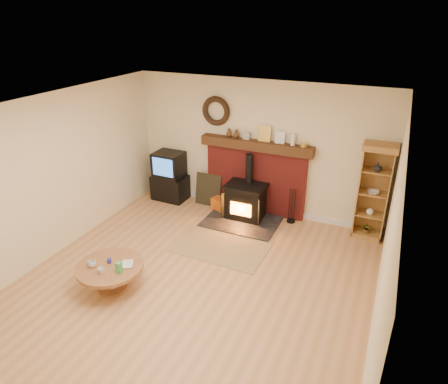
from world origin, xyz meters
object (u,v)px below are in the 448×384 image
at_px(tv_unit, 170,177).
at_px(coffee_table, 110,270).
at_px(wood_stove, 245,203).
at_px(curio_cabinet, 373,192).

distance_m(tv_unit, coffee_table, 3.11).
bearing_deg(wood_stove, tv_unit, 173.73).
relative_size(curio_cabinet, coffee_table, 1.82).
xyz_separation_m(wood_stove, tv_unit, (-1.79, 0.20, 0.16)).
height_order(curio_cabinet, coffee_table, curio_cabinet).
bearing_deg(curio_cabinet, tv_unit, -178.82).
bearing_deg(coffee_table, tv_unit, 105.05).
relative_size(wood_stove, curio_cabinet, 0.81).
bearing_deg(curio_cabinet, coffee_table, -136.30).
bearing_deg(curio_cabinet, wood_stove, -172.89).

